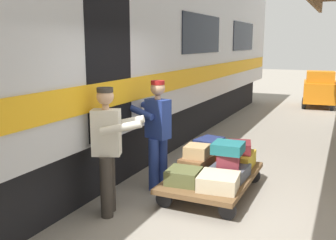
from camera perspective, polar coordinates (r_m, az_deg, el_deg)
The scene contains 17 objects.
ground_plane at distance 5.25m, azimuth 8.32°, elevation -14.23°, with size 60.00×60.00×0.00m, color gray.
train_car at distance 6.41m, azimuth -19.99°, elevation 8.92°, with size 3.02×21.30×4.00m.
luggage_cart at distance 5.92m, azimuth 6.57°, elevation -8.43°, with size 1.15×1.86×0.31m.
suitcase_brown_leather at distance 5.95m, azimuth 4.25°, elevation -6.60°, with size 0.38×0.56×0.24m, color brown.
suitcase_olive_duffel at distance 5.50m, azimuth 2.34°, elevation -8.28°, with size 0.45×0.45×0.21m, color brown.
suitcase_cream_canvas at distance 5.34m, azimuth 7.49°, elevation -9.01°, with size 0.52×0.51×0.20m, color beige.
suitcase_slate_roller at distance 5.81m, azimuth 9.02°, elevation -7.54°, with size 0.51×0.54×0.17m, color #4C515B.
suitcase_yellow_case at distance 6.27m, azimuth 10.33°, elevation -5.82°, with size 0.44×0.61×0.24m, color gold.
suitcase_red_plastic at distance 6.42m, azimuth 5.87°, elevation -5.55°, with size 0.41×0.55×0.19m, color #AD231E.
suitcase_navy_fabric at distance 6.35m, azimuth 6.09°, elevation -3.76°, with size 0.34×0.47×0.24m, color navy.
suitcase_burgundy_valise at distance 5.75m, azimuth 8.94°, elevation -5.74°, with size 0.32×0.39×0.21m, color maroon.
suitcase_tan_vintage at distance 5.89m, azimuth 4.29°, elevation -4.61°, with size 0.34×0.36×0.18m, color tan.
suitcase_teal_softside at distance 5.68m, azimuth 8.87°, elevation -4.06°, with size 0.43×0.42×0.15m, color #1E666B.
suitcase_maroon_trunk at distance 6.23m, azimuth 10.46°, elevation -3.98°, with size 0.36×0.41×0.17m, color maroon.
porter_in_overalls at distance 5.93m, azimuth -1.64°, elevation -1.64°, with size 0.73×0.55×1.70m.
porter_by_door at distance 5.09m, azimuth -8.81°, elevation -3.96°, with size 0.74×0.59×1.70m.
baggage_tug at distance 14.70m, azimuth 21.51°, elevation 4.17°, with size 1.26×1.80×1.30m.
Camera 1 is at (-1.30, 4.56, 2.25)m, focal length 41.28 mm.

